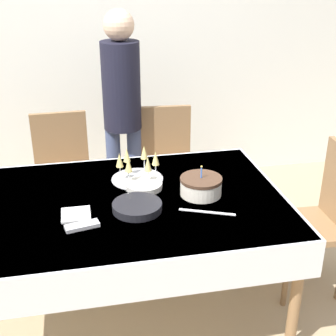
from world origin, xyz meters
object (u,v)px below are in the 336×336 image
at_px(birthday_cake, 201,186).
at_px(plate_stack_main, 137,207).
at_px(plate_stack_dessert, 144,185).
at_px(dining_chair_far_left, 63,173).
at_px(person_standing, 122,102).
at_px(dining_chair_right_end, 321,213).
at_px(champagne_tray, 137,167).
at_px(dining_chair_far_right, 166,165).

bearing_deg(birthday_cake, plate_stack_main, -164.16).
bearing_deg(plate_stack_dessert, birthday_cake, -25.08).
bearing_deg(dining_chair_far_left, plate_stack_dessert, -58.65).
distance_m(birthday_cake, person_standing, 1.12).
bearing_deg(plate_stack_dessert, dining_chair_right_end, -6.69).
distance_m(champagne_tray, plate_stack_dessert, 0.14).
bearing_deg(plate_stack_main, person_standing, 87.20).
xyz_separation_m(dining_chair_far_left, plate_stack_dessert, (0.48, -0.79, 0.24)).
xyz_separation_m(dining_chair_far_left, dining_chair_far_right, (0.77, -0.00, 0.00)).
distance_m(dining_chair_right_end, person_standing, 1.59).
bearing_deg(dining_chair_right_end, champagne_tray, 167.35).
height_order(birthday_cake, person_standing, person_standing).
bearing_deg(champagne_tray, dining_chair_far_right, 65.28).
xyz_separation_m(dining_chair_far_right, plate_stack_main, (-0.36, -1.04, 0.24)).
bearing_deg(person_standing, dining_chair_right_end, -43.34).
xyz_separation_m(dining_chair_right_end, plate_stack_main, (-1.16, -0.12, 0.24)).
relative_size(dining_chair_far_left, person_standing, 0.58).
bearing_deg(birthday_cake, champagne_tray, 140.96).
bearing_deg(person_standing, birthday_cake, -73.06).
distance_m(dining_chair_far_left, dining_chair_right_end, 1.82).
height_order(plate_stack_main, person_standing, person_standing).
relative_size(dining_chair_right_end, plate_stack_dessert, 4.47).
xyz_separation_m(dining_chair_far_left, birthday_cake, (0.79, -0.94, 0.28)).
bearing_deg(dining_chair_far_right, person_standing, 158.87).
xyz_separation_m(champagne_tray, plate_stack_dessert, (0.02, -0.12, -0.07)).
height_order(birthday_cake, plate_stack_main, birthday_cake).
xyz_separation_m(birthday_cake, champagne_tray, (-0.32, 0.26, 0.03)).
distance_m(dining_chair_far_right, plate_stack_dessert, 0.88).
bearing_deg(dining_chair_far_left, champagne_tray, -55.48).
height_order(champagne_tray, plate_stack_dessert, champagne_tray).
bearing_deg(dining_chair_right_end, plate_stack_main, -173.98).
distance_m(dining_chair_right_end, plate_stack_dessert, 1.12).
bearing_deg(dining_chair_far_right, plate_stack_main, -109.24).
relative_size(dining_chair_far_right, plate_stack_dessert, 4.47).
height_order(champagne_tray, person_standing, person_standing).
height_order(dining_chair_far_right, birthday_cake, dining_chair_far_right).
xyz_separation_m(dining_chair_far_left, person_standing, (0.47, 0.12, 0.48)).
xyz_separation_m(champagne_tray, person_standing, (0.00, 0.79, 0.17)).
xyz_separation_m(plate_stack_main, person_standing, (0.06, 1.16, 0.23)).
xyz_separation_m(dining_chair_right_end, birthday_cake, (-0.78, -0.01, 0.28)).
height_order(dining_chair_far_left, champagne_tray, dining_chair_far_left).
distance_m(dining_chair_right_end, plate_stack_main, 1.19).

